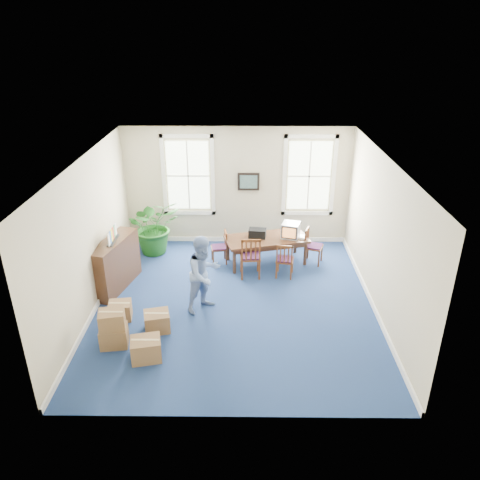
{
  "coord_description": "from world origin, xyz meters",
  "views": [
    {
      "loc": [
        0.19,
        -8.69,
        5.57
      ],
      "look_at": [
        0.1,
        0.6,
        1.25
      ],
      "focal_mm": 35.0,
      "sensor_mm": 36.0,
      "label": 1
    }
  ],
  "objects_px": {
    "man": "(204,274)",
    "potted_plant": "(154,226)",
    "conference_table": "(266,250)",
    "chair_near_left": "(250,256)",
    "crt_tv": "(291,230)",
    "credenza": "(115,263)",
    "cardboard_boxes": "(124,325)"
  },
  "relations": [
    {
      "from": "credenza",
      "to": "potted_plant",
      "type": "distance_m",
      "value": 1.93
    },
    {
      "from": "crt_tv",
      "to": "chair_near_left",
      "type": "height_order",
      "value": "crt_tv"
    },
    {
      "from": "chair_near_left",
      "to": "cardboard_boxes",
      "type": "distance_m",
      "value": 3.56
    },
    {
      "from": "chair_near_left",
      "to": "credenza",
      "type": "height_order",
      "value": "credenza"
    },
    {
      "from": "credenza",
      "to": "cardboard_boxes",
      "type": "bearing_deg",
      "value": -57.37
    },
    {
      "from": "conference_table",
      "to": "chair_near_left",
      "type": "bearing_deg",
      "value": -135.3
    },
    {
      "from": "crt_tv",
      "to": "cardboard_boxes",
      "type": "distance_m",
      "value": 4.82
    },
    {
      "from": "crt_tv",
      "to": "credenza",
      "type": "xyz_separation_m",
      "value": [
        -4.1,
        -1.29,
        -0.26
      ]
    },
    {
      "from": "conference_table",
      "to": "potted_plant",
      "type": "relative_size",
      "value": 1.36
    },
    {
      "from": "conference_table",
      "to": "man",
      "type": "bearing_deg",
      "value": -137.49
    },
    {
      "from": "conference_table",
      "to": "cardboard_boxes",
      "type": "relative_size",
      "value": 1.49
    },
    {
      "from": "chair_near_left",
      "to": "potted_plant",
      "type": "height_order",
      "value": "potted_plant"
    },
    {
      "from": "chair_near_left",
      "to": "man",
      "type": "xyz_separation_m",
      "value": [
        -0.98,
        -1.44,
        0.31
      ]
    },
    {
      "from": "chair_near_left",
      "to": "man",
      "type": "relative_size",
      "value": 0.63
    },
    {
      "from": "crt_tv",
      "to": "credenza",
      "type": "bearing_deg",
      "value": -146.02
    },
    {
      "from": "chair_near_left",
      "to": "man",
      "type": "height_order",
      "value": "man"
    },
    {
      "from": "conference_table",
      "to": "credenza",
      "type": "distance_m",
      "value": 3.73
    },
    {
      "from": "crt_tv",
      "to": "chair_near_left",
      "type": "xyz_separation_m",
      "value": [
        -1.01,
        -0.74,
        -0.35
      ]
    },
    {
      "from": "man",
      "to": "potted_plant",
      "type": "xyz_separation_m",
      "value": [
        -1.53,
        2.73,
        -0.09
      ]
    },
    {
      "from": "man",
      "to": "potted_plant",
      "type": "height_order",
      "value": "man"
    },
    {
      "from": "crt_tv",
      "to": "man",
      "type": "relative_size",
      "value": 0.27
    },
    {
      "from": "crt_tv",
      "to": "potted_plant",
      "type": "height_order",
      "value": "potted_plant"
    },
    {
      "from": "cardboard_boxes",
      "to": "crt_tv",
      "type": "bearing_deg",
      "value": 44.49
    },
    {
      "from": "chair_near_left",
      "to": "potted_plant",
      "type": "bearing_deg",
      "value": -30.34
    },
    {
      "from": "man",
      "to": "potted_plant",
      "type": "distance_m",
      "value": 3.13
    },
    {
      "from": "man",
      "to": "credenza",
      "type": "height_order",
      "value": "man"
    },
    {
      "from": "potted_plant",
      "to": "cardboard_boxes",
      "type": "distance_m",
      "value": 3.93
    },
    {
      "from": "crt_tv",
      "to": "potted_plant",
      "type": "xyz_separation_m",
      "value": [
        -3.52,
        0.55,
        -0.13
      ]
    },
    {
      "from": "conference_table",
      "to": "chair_near_left",
      "type": "height_order",
      "value": "chair_near_left"
    },
    {
      "from": "chair_near_left",
      "to": "credenza",
      "type": "relative_size",
      "value": 0.67
    },
    {
      "from": "man",
      "to": "credenza",
      "type": "bearing_deg",
      "value": 113.3
    },
    {
      "from": "conference_table",
      "to": "cardboard_boxes",
      "type": "bearing_deg",
      "value": -144.74
    }
  ]
}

